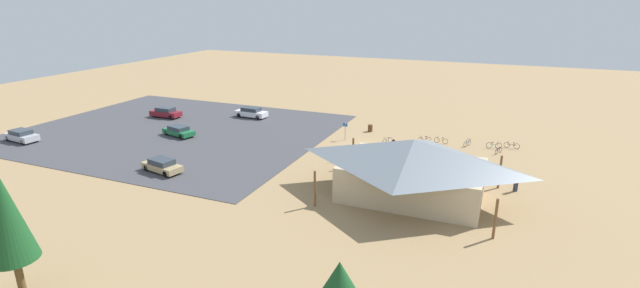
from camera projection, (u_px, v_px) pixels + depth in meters
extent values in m
plane|color=#9E7F56|center=(369.00, 148.00, 51.68)|extent=(160.00, 160.00, 0.00)
cube|color=#424247|center=(177.00, 130.00, 58.62)|extent=(38.51, 32.03, 0.05)
cube|color=#C6B28E|center=(412.00, 180.00, 38.60)|extent=(11.62, 7.56, 3.10)
pyramid|color=slate|center=(414.00, 151.00, 37.81)|extent=(14.24, 10.18, 2.07)
cylinder|color=brown|center=(500.00, 172.00, 40.37)|extent=(0.20, 0.20, 3.10)
cylinder|color=brown|center=(353.00, 153.00, 45.43)|extent=(0.20, 0.20, 3.10)
cylinder|color=brown|center=(495.00, 219.00, 31.78)|extent=(0.20, 0.20, 3.10)
cylinder|color=brown|center=(315.00, 189.00, 36.83)|extent=(0.20, 0.20, 3.10)
cylinder|color=brown|center=(370.00, 128.00, 58.08)|extent=(0.60, 0.60, 0.90)
cylinder|color=#99999E|center=(345.00, 131.00, 54.38)|extent=(0.08, 0.08, 2.20)
cube|color=#1959B2|center=(345.00, 125.00, 54.14)|extent=(0.56, 0.04, 0.40)
cylinder|color=brown|center=(20.00, 276.00, 25.88)|extent=(0.42, 0.42, 2.30)
cone|color=#194C23|center=(5.00, 215.00, 24.69)|extent=(2.63, 2.63, 5.51)
torus|color=black|center=(517.00, 146.00, 51.33)|extent=(0.65, 0.11, 0.65)
torus|color=black|center=(507.00, 145.00, 51.82)|extent=(0.65, 0.11, 0.65)
cylinder|color=black|center=(512.00, 145.00, 51.54)|extent=(0.99, 0.14, 0.04)
cylinder|color=black|center=(514.00, 144.00, 51.43)|extent=(0.04, 0.04, 0.36)
cube|color=black|center=(514.00, 143.00, 51.38)|extent=(0.21, 0.10, 0.05)
cylinder|color=black|center=(508.00, 143.00, 51.71)|extent=(0.04, 0.04, 0.41)
cylinder|color=black|center=(508.00, 142.00, 51.65)|extent=(0.08, 0.48, 0.03)
torus|color=black|center=(334.00, 159.00, 47.11)|extent=(0.58, 0.48, 0.71)
torus|color=black|center=(343.00, 158.00, 47.38)|extent=(0.58, 0.48, 0.71)
cylinder|color=#1E7F38|center=(338.00, 158.00, 47.21)|extent=(0.74, 0.61, 0.04)
cylinder|color=#1E7F38|center=(337.00, 157.00, 47.14)|extent=(0.04, 0.04, 0.38)
cube|color=black|center=(337.00, 155.00, 47.08)|extent=(0.21, 0.19, 0.05)
cylinder|color=#1E7F38|center=(342.00, 156.00, 47.28)|extent=(0.04, 0.04, 0.44)
cylinder|color=black|center=(342.00, 154.00, 47.21)|extent=(0.33, 0.39, 0.03)
torus|color=black|center=(355.00, 153.00, 48.94)|extent=(0.60, 0.34, 0.66)
torus|color=black|center=(364.00, 153.00, 49.02)|extent=(0.60, 0.34, 0.66)
cylinder|color=silver|center=(359.00, 152.00, 48.95)|extent=(0.86, 0.47, 0.04)
cylinder|color=silver|center=(358.00, 152.00, 48.91)|extent=(0.04, 0.04, 0.38)
cube|color=black|center=(358.00, 150.00, 48.85)|extent=(0.21, 0.16, 0.05)
cylinder|color=silver|center=(363.00, 151.00, 48.94)|extent=(0.04, 0.04, 0.48)
cylinder|color=black|center=(363.00, 149.00, 48.87)|extent=(0.25, 0.44, 0.03)
torus|color=black|center=(428.00, 140.00, 53.71)|extent=(0.60, 0.32, 0.65)
torus|color=black|center=(420.00, 140.00, 53.66)|extent=(0.60, 0.32, 0.65)
cylinder|color=red|center=(424.00, 139.00, 53.65)|extent=(0.83, 0.43, 0.04)
cylinder|color=red|center=(426.00, 138.00, 53.63)|extent=(0.04, 0.04, 0.42)
cube|color=black|center=(426.00, 136.00, 53.56)|extent=(0.21, 0.16, 0.05)
cylinder|color=red|center=(421.00, 138.00, 53.60)|extent=(0.04, 0.04, 0.42)
cylinder|color=black|center=(421.00, 136.00, 53.53)|extent=(0.24, 0.45, 0.03)
torus|color=black|center=(500.00, 150.00, 50.14)|extent=(0.29, 0.61, 0.64)
torus|color=black|center=(497.00, 152.00, 49.50)|extent=(0.29, 0.61, 0.64)
cylinder|color=#722D9E|center=(499.00, 150.00, 49.79)|extent=(0.38, 0.82, 0.04)
cylinder|color=#722D9E|center=(499.00, 149.00, 49.88)|extent=(0.04, 0.04, 0.37)
cube|color=black|center=(500.00, 147.00, 49.82)|extent=(0.15, 0.22, 0.05)
cylinder|color=#722D9E|center=(497.00, 150.00, 49.50)|extent=(0.04, 0.04, 0.44)
cylinder|color=black|center=(497.00, 148.00, 49.43)|extent=(0.45, 0.22, 0.03)
torus|color=black|center=(489.00, 145.00, 51.62)|extent=(0.69, 0.17, 0.70)
torus|color=black|center=(499.00, 146.00, 51.42)|extent=(0.69, 0.17, 0.70)
cylinder|color=#197A7F|center=(494.00, 145.00, 51.48)|extent=(0.92, 0.20, 0.04)
cylinder|color=#197A7F|center=(492.00, 144.00, 51.49)|extent=(0.04, 0.04, 0.38)
cube|color=black|center=(493.00, 142.00, 51.44)|extent=(0.21, 0.11, 0.05)
cylinder|color=#197A7F|center=(498.00, 144.00, 51.36)|extent=(0.04, 0.04, 0.47)
cylinder|color=black|center=(498.00, 142.00, 51.29)|extent=(0.12, 0.48, 0.03)
torus|color=black|center=(465.00, 145.00, 51.92)|extent=(0.29, 0.63, 0.66)
torus|color=black|center=(469.00, 143.00, 52.59)|extent=(0.29, 0.63, 0.66)
cylinder|color=#2347B7|center=(467.00, 143.00, 52.22)|extent=(0.39, 0.86, 0.04)
cylinder|color=#2347B7|center=(466.00, 142.00, 52.08)|extent=(0.04, 0.04, 0.38)
cube|color=black|center=(467.00, 141.00, 52.02)|extent=(0.15, 0.22, 0.05)
cylinder|color=#2347B7|center=(469.00, 141.00, 52.45)|extent=(0.04, 0.04, 0.48)
cylinder|color=black|center=(469.00, 139.00, 52.38)|extent=(0.45, 0.22, 0.03)
torus|color=black|center=(407.00, 146.00, 51.32)|extent=(0.62, 0.43, 0.72)
torus|color=black|center=(398.00, 147.00, 51.12)|extent=(0.62, 0.43, 0.72)
cylinder|color=orange|center=(403.00, 145.00, 51.18)|extent=(0.85, 0.58, 0.04)
cylinder|color=orange|center=(405.00, 144.00, 51.19)|extent=(0.04, 0.04, 0.44)
cube|color=black|center=(405.00, 143.00, 51.12)|extent=(0.21, 0.18, 0.05)
cylinder|color=orange|center=(399.00, 144.00, 51.06)|extent=(0.04, 0.04, 0.50)
cylinder|color=black|center=(400.00, 142.00, 50.99)|extent=(0.29, 0.42, 0.03)
torus|color=black|center=(390.00, 140.00, 53.35)|extent=(0.38, 0.66, 0.73)
torus|color=black|center=(384.00, 142.00, 52.77)|extent=(0.38, 0.66, 0.73)
cylinder|color=#B7B7BC|center=(387.00, 140.00, 53.02)|extent=(0.46, 0.80, 0.04)
cylinder|color=#B7B7BC|center=(388.00, 139.00, 53.10)|extent=(0.04, 0.04, 0.39)
cube|color=black|center=(388.00, 138.00, 53.04)|extent=(0.17, 0.21, 0.05)
cylinder|color=#B7B7BC|center=(385.00, 140.00, 52.76)|extent=(0.04, 0.04, 0.46)
cylinder|color=black|center=(385.00, 138.00, 52.69)|extent=(0.44, 0.26, 0.03)
torus|color=black|center=(445.00, 141.00, 53.13)|extent=(0.65, 0.14, 0.66)
torus|color=black|center=(437.00, 140.00, 53.62)|extent=(0.65, 0.14, 0.66)
cylinder|color=yellow|center=(441.00, 140.00, 53.34)|extent=(0.92, 0.18, 0.04)
cylinder|color=yellow|center=(443.00, 139.00, 53.23)|extent=(0.04, 0.04, 0.38)
cube|color=black|center=(443.00, 138.00, 53.17)|extent=(0.21, 0.11, 0.05)
cylinder|color=yellow|center=(438.00, 138.00, 53.51)|extent=(0.04, 0.04, 0.45)
cylinder|color=black|center=(438.00, 136.00, 53.44)|extent=(0.10, 0.48, 0.03)
cube|color=maroon|center=(166.00, 113.00, 64.86)|extent=(4.48, 1.79, 0.69)
cube|color=#2D3842|center=(165.00, 109.00, 64.67)|extent=(2.51, 1.57, 0.55)
cylinder|color=black|center=(154.00, 115.00, 64.80)|extent=(0.64, 0.22, 0.64)
cylinder|color=black|center=(161.00, 113.00, 66.18)|extent=(0.64, 0.22, 0.64)
cylinder|color=black|center=(171.00, 117.00, 63.69)|extent=(0.64, 0.22, 0.64)
cylinder|color=black|center=(178.00, 115.00, 65.06)|extent=(0.64, 0.22, 0.64)
cube|color=white|center=(251.00, 113.00, 64.85)|extent=(4.75, 2.00, 0.70)
cube|color=#2D3842|center=(251.00, 109.00, 64.66)|extent=(2.68, 1.68, 0.54)
cylinder|color=black|center=(239.00, 115.00, 64.91)|extent=(0.65, 0.25, 0.64)
cylinder|color=black|center=(245.00, 113.00, 66.24)|extent=(0.65, 0.25, 0.64)
cylinder|color=black|center=(258.00, 117.00, 63.62)|extent=(0.65, 0.25, 0.64)
cylinder|color=black|center=(264.00, 115.00, 64.95)|extent=(0.65, 0.25, 0.64)
cube|color=#BCBCC1|center=(22.00, 137.00, 53.92)|extent=(4.54, 2.24, 0.68)
cube|color=#2D3842|center=(21.00, 132.00, 53.74)|extent=(2.60, 1.83, 0.50)
cylinder|color=black|center=(8.00, 139.00, 53.99)|extent=(0.66, 0.28, 0.64)
cylinder|color=black|center=(22.00, 135.00, 55.34)|extent=(0.66, 0.28, 0.64)
cylinder|color=black|center=(23.00, 142.00, 52.65)|extent=(0.66, 0.28, 0.64)
cylinder|color=black|center=(36.00, 139.00, 54.00)|extent=(0.66, 0.28, 0.64)
cube|color=tan|center=(162.00, 167.00, 44.40)|extent=(4.61, 2.58, 0.58)
cube|color=#2D3842|center=(162.00, 162.00, 44.23)|extent=(2.69, 1.99, 0.52)
cylinder|color=black|center=(146.00, 168.00, 44.66)|extent=(0.67, 0.34, 0.64)
cylinder|color=black|center=(159.00, 163.00, 45.85)|extent=(0.67, 0.34, 0.64)
cylinder|color=black|center=(166.00, 174.00, 43.08)|extent=(0.67, 0.34, 0.64)
cylinder|color=black|center=(178.00, 169.00, 44.27)|extent=(0.67, 0.34, 0.64)
cube|color=#1E6B3D|center=(179.00, 132.00, 56.12)|extent=(4.67, 2.81, 0.56)
cube|color=#2D3842|center=(178.00, 128.00, 55.97)|extent=(2.76, 2.13, 0.46)
cylinder|color=black|center=(166.00, 133.00, 56.43)|extent=(0.67, 0.37, 0.64)
cylinder|color=black|center=(177.00, 130.00, 57.63)|extent=(0.67, 0.37, 0.64)
cylinder|color=black|center=(181.00, 137.00, 54.74)|extent=(0.67, 0.37, 0.64)
cylinder|color=black|center=(192.00, 134.00, 55.93)|extent=(0.67, 0.37, 0.64)
cube|color=#2D3347|center=(516.00, 187.00, 40.01)|extent=(0.40, 0.40, 0.90)
cylinder|color=silver|center=(517.00, 179.00, 39.77)|extent=(0.36, 0.36, 0.63)
sphere|color=tan|center=(517.00, 174.00, 39.64)|extent=(0.24, 0.24, 0.24)
cube|color=#2D3347|center=(393.00, 149.00, 49.93)|extent=(0.32, 0.37, 0.87)
cylinder|color=black|center=(394.00, 143.00, 49.70)|extent=(0.36, 0.36, 0.61)
sphere|color=tan|center=(394.00, 139.00, 49.57)|extent=(0.24, 0.24, 0.24)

